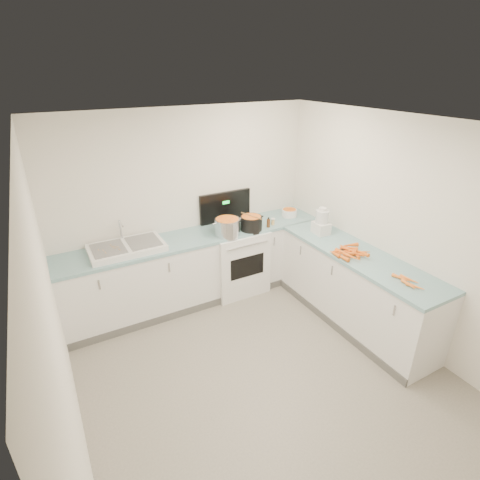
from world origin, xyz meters
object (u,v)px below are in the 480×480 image
stove (235,258)px  steel_pot (227,228)px  extract_bottle (268,223)px  black_pot (251,224)px  mixing_bowl (289,213)px  spice_jar (273,222)px  food_processor (322,223)px  sink (127,248)px

stove → steel_pot: size_ratio=4.21×
extract_bottle → stove: bearing=153.3°
extract_bottle → steel_pot: bearing=175.4°
black_pot → mixing_bowl: (0.74, 0.16, -0.03)m
black_pot → spice_jar: size_ratio=3.75×
stove → extract_bottle: 0.69m
extract_bottle → mixing_bowl: bearing=22.2°
mixing_bowl → spice_jar: mixing_bowl is taller
mixing_bowl → food_processor: 0.72m
steel_pot → spice_jar: 0.70m
mixing_bowl → food_processor: size_ratio=0.63×
stove → food_processor: stove is taller
sink → extract_bottle: 1.86m
steel_pot → extract_bottle: (0.60, -0.05, -0.04)m
stove → sink: bearing=179.4°
food_processor → steel_pot: bearing=152.7°
spice_jar → food_processor: size_ratio=0.22×
sink → black_pot: bearing=-6.2°
black_pot → food_processor: bearing=-37.2°
black_pot → food_processor: size_ratio=0.81×
stove → food_processor: size_ratio=3.83×
mixing_bowl → spice_jar: (-0.39, -0.16, -0.01)m
stove → black_pot: bearing=-45.9°
sink → extract_bottle: bearing=-6.7°
sink → steel_pot: (1.25, -0.17, 0.06)m
steel_pot → black_pot: (0.35, -0.01, -0.02)m
steel_pot → extract_bottle: bearing=-4.6°
stove → spice_jar: bearing=-17.5°
extract_bottle → spice_jar: 0.11m
sink → extract_bottle: size_ratio=7.38×
mixing_bowl → spice_jar: 0.42m
stove → sink: size_ratio=1.58×
sink → food_processor: 2.45m
sink → steel_pot: bearing=-7.7°
sink → food_processor: size_ratio=2.42×
black_pot → extract_bottle: (0.25, -0.04, -0.02)m
steel_pot → spice_jar: steel_pot is taller
black_pot → extract_bottle: size_ratio=2.48×
sink → steel_pot: sink is taller
black_pot → extract_bottle: 0.25m
sink → spice_jar: size_ratio=11.16×
stove → black_pot: 0.59m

